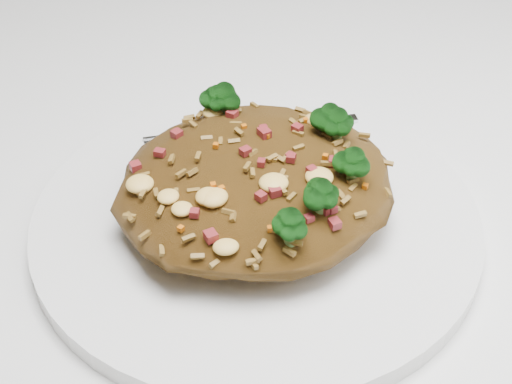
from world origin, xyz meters
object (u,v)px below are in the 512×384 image
fried_rice (258,173)px  fork (263,130)px  dining_table (150,312)px  plate (256,218)px

fried_rice → fork: size_ratio=1.12×
dining_table → plate: 0.13m
dining_table → plate: (0.07, -0.04, 0.10)m
dining_table → fried_rice: size_ratio=6.73×
dining_table → plate: size_ratio=4.14×
dining_table → fork: fork is taller
dining_table → fork: size_ratio=7.54×
plate → fork: size_ratio=1.82×
plate → fried_rice: fried_rice is taller
dining_table → fried_rice: fried_rice is taller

